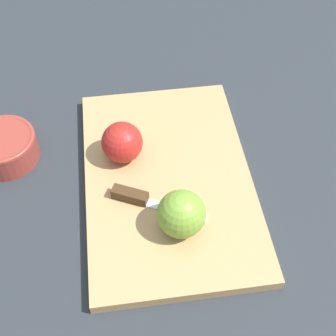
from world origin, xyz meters
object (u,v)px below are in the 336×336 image
(apple_half_left, at_px, (122,143))
(apple_half_right, at_px, (181,214))
(knife, at_px, (139,198))
(bowl, at_px, (4,146))

(apple_half_left, distance_m, apple_half_right, 0.17)
(apple_half_left, xyz_separation_m, apple_half_right, (0.16, 0.04, 0.00))
(apple_half_left, xyz_separation_m, knife, (0.10, -0.00, -0.03))
(apple_half_right, height_order, bowl, apple_half_right)
(bowl, bearing_deg, knife, 46.70)
(apple_half_right, height_order, knife, apple_half_right)
(apple_half_right, distance_m, knife, 0.09)
(apple_half_left, distance_m, knife, 0.10)
(apple_half_right, relative_size, knife, 0.54)
(knife, height_order, bowl, bowl)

